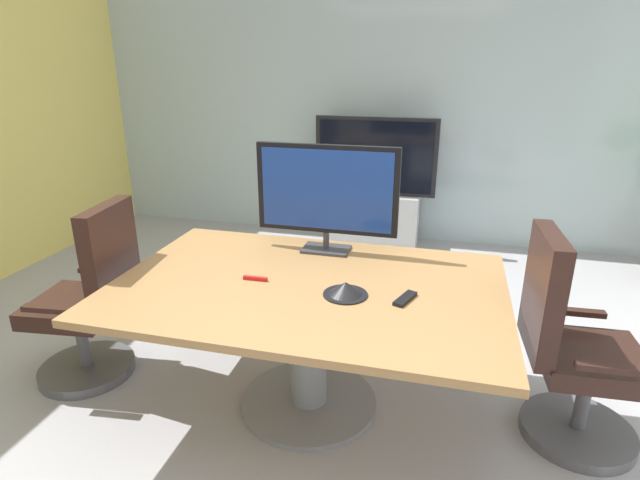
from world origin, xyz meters
The scene contains 10 objects.
ground_plane centered at (0.00, 0.00, 0.00)m, with size 7.37×7.37×0.00m, color #99999E.
wall_back_glass_partition centered at (0.00, 3.08, 1.38)m, with size 6.37×0.10×2.76m, color #9EB2B7.
conference_table centered at (-0.05, 0.07, 0.58)m, with size 2.00×1.32×0.75m.
office_chair_left centered at (-1.37, 0.02, 0.46)m, with size 0.62×0.60×1.09m.
office_chair_right centered at (1.26, 0.16, 0.46)m, with size 0.61×0.59×1.09m.
tv_monitor centered at (-0.07, 0.56, 1.11)m, with size 0.84×0.18×0.64m.
wall_display_unit centered at (-0.11, 2.72, 0.44)m, with size 1.20×0.36×1.31m.
conference_phone centered at (0.17, -0.02, 0.78)m, with size 0.22×0.22×0.07m.
remote_control centered at (0.45, 0.00, 0.76)m, with size 0.05×0.17×0.02m, color black.
whiteboard_marker centered at (-0.33, 0.04, 0.76)m, with size 0.13×0.02×0.02m, color red.
Camera 1 is at (0.60, -2.21, 1.85)m, focal length 28.32 mm.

